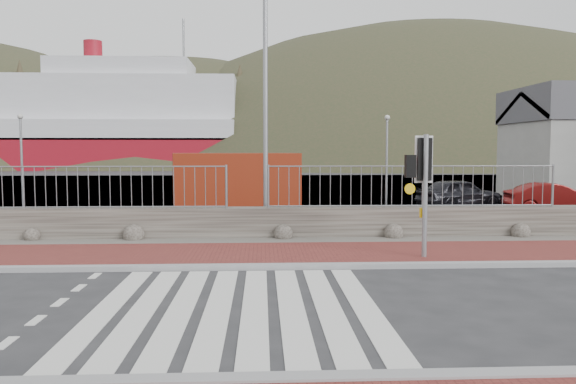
{
  "coord_description": "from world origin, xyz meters",
  "views": [
    {
      "loc": [
        0.42,
        -8.97,
        2.58
      ],
      "look_at": [
        0.98,
        3.0,
        1.67
      ],
      "focal_mm": 35.0,
      "sensor_mm": 36.0,
      "label": 1
    }
  ],
  "objects_px": {
    "car_b": "(553,198)",
    "ferry": "(75,129)",
    "traffic_signal_far": "(424,169)",
    "shipping_container": "(236,179)",
    "streetlight": "(270,86)",
    "car_a": "(459,193)"
  },
  "relations": [
    {
      "from": "car_b",
      "to": "ferry",
      "type": "bearing_deg",
      "value": 40.36
    },
    {
      "from": "traffic_signal_far",
      "to": "shipping_container",
      "type": "bearing_deg",
      "value": -72.86
    },
    {
      "from": "streetlight",
      "to": "shipping_container",
      "type": "height_order",
      "value": "streetlight"
    },
    {
      "from": "streetlight",
      "to": "car_b",
      "type": "relative_size",
      "value": 2.15
    },
    {
      "from": "car_a",
      "to": "car_b",
      "type": "distance_m",
      "value": 3.75
    },
    {
      "from": "ferry",
      "to": "car_b",
      "type": "xyz_separation_m",
      "value": [
        36.94,
        -54.6,
        -4.75
      ]
    },
    {
      "from": "shipping_container",
      "to": "car_a",
      "type": "xyz_separation_m",
      "value": [
        9.9,
        -2.19,
        -0.55
      ]
    },
    {
      "from": "streetlight",
      "to": "shipping_container",
      "type": "distance_m",
      "value": 10.02
    },
    {
      "from": "car_a",
      "to": "shipping_container",
      "type": "bearing_deg",
      "value": 58.25
    },
    {
      "from": "ferry",
      "to": "streetlight",
      "type": "xyz_separation_m",
      "value": [
        25.32,
        -59.79,
        -0.86
      ]
    },
    {
      "from": "streetlight",
      "to": "ferry",
      "type": "bearing_deg",
      "value": 108.21
    },
    {
      "from": "streetlight",
      "to": "car_b",
      "type": "height_order",
      "value": "streetlight"
    },
    {
      "from": "streetlight",
      "to": "car_a",
      "type": "distance_m",
      "value": 11.69
    },
    {
      "from": "streetlight",
      "to": "car_b",
      "type": "distance_m",
      "value": 13.3
    },
    {
      "from": "ferry",
      "to": "shipping_container",
      "type": "xyz_separation_m",
      "value": [
        23.84,
        -50.45,
        -4.15
      ]
    },
    {
      "from": "ferry",
      "to": "traffic_signal_far",
      "type": "distance_m",
      "value": 70.32
    },
    {
      "from": "ferry",
      "to": "car_a",
      "type": "height_order",
      "value": "ferry"
    },
    {
      "from": "ferry",
      "to": "streetlight",
      "type": "height_order",
      "value": "ferry"
    },
    {
      "from": "traffic_signal_far",
      "to": "car_a",
      "type": "relative_size",
      "value": 0.76
    },
    {
      "from": "shipping_container",
      "to": "ferry",
      "type": "bearing_deg",
      "value": 105.84
    },
    {
      "from": "ferry",
      "to": "car_a",
      "type": "xyz_separation_m",
      "value": [
        33.74,
        -52.64,
        -4.7
      ]
    },
    {
      "from": "ferry",
      "to": "streetlight",
      "type": "relative_size",
      "value": 6.25
    }
  ]
}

